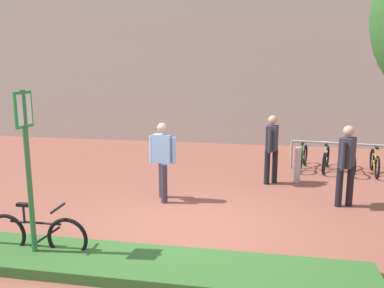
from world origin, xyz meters
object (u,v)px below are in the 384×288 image
parking_sign_post (27,153)px  person_shirt_white (163,156)px  bike_at_sign (37,235)px  bike_rack_cluster (350,160)px  bollard_steel (298,165)px  person_suited_dark (272,145)px  person_suited_navy (347,161)px

parking_sign_post → person_shirt_white: bearing=68.7°
bike_at_sign → person_shirt_white: 3.28m
bike_at_sign → bike_rack_cluster: bearing=47.1°
bike_at_sign → person_shirt_white: size_ratio=0.98×
bollard_steel → person_suited_dark: person_suited_dark is taller
bollard_steel → person_shirt_white: bearing=-146.8°
parking_sign_post → bike_rack_cluster: 8.62m
bollard_steel → person_suited_navy: size_ratio=0.52×
bike_rack_cluster → bollard_steel: bearing=-140.0°
person_shirt_white → bike_at_sign: bearing=-112.9°
person_suited_dark → person_shirt_white: same height
person_suited_dark → person_suited_navy: 2.07m
bike_at_sign → person_suited_dark: size_ratio=0.98×
parking_sign_post → bike_at_sign: 1.35m
bike_at_sign → person_suited_dark: bearing=52.5°
parking_sign_post → person_suited_dark: size_ratio=1.51×
parking_sign_post → bike_at_sign: size_ratio=1.54×
person_suited_navy → bike_rack_cluster: bearing=77.5°
person_shirt_white → person_suited_navy: (3.85, 0.30, 0.00)m
person_suited_navy → parking_sign_post: bearing=-146.0°
bike_at_sign → person_shirt_white: person_shirt_white is taller
bollard_steel → person_suited_dark: (-0.66, -0.25, 0.53)m
bike_at_sign → bike_rack_cluster: size_ratio=0.53×
person_suited_dark → person_shirt_white: bearing=-143.7°
parking_sign_post → bike_rack_cluster: size_ratio=0.81×
parking_sign_post → bike_rack_cluster: (5.70, 6.32, -1.34)m
bike_at_sign → person_suited_navy: (5.10, 3.27, 0.63)m
parking_sign_post → person_suited_navy: bearing=34.0°
bike_rack_cluster → bollard_steel: size_ratio=3.55×
bollard_steel → person_suited_navy: bearing=-62.9°
bollard_steel → person_shirt_white: person_shirt_white is taller
parking_sign_post → person_shirt_white: parking_sign_post is taller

